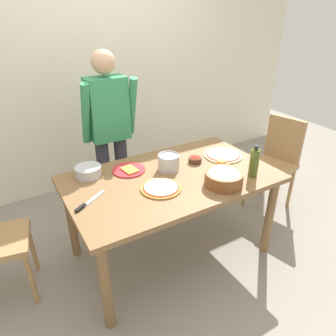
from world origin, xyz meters
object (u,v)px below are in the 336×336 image
object	(u,v)px
pizza_raw_on_board	(223,155)
plate_with_slice	(129,170)
pizza_cooked_on_tray	(161,188)
chef_knife	(87,203)
mixing_bowl_steel	(88,171)
dining_table	(171,186)
cup_orange	(221,165)
small_sauce_bowl	(195,159)
person_cook	(110,129)
steel_pot	(169,162)
olive_oil_bottle	(254,163)
chair_wooden_right	(276,159)
popcorn_bowl	(224,177)

from	to	relation	value
pizza_raw_on_board	plate_with_slice	distance (m)	0.84
pizza_cooked_on_tray	chef_knife	size ratio (longest dim) A/B	1.16
chef_knife	mixing_bowl_steel	bearing A→B (deg)	70.38
pizza_raw_on_board	pizza_cooked_on_tray	size ratio (longest dim) A/B	1.12
dining_table	cup_orange	world-z (taller)	cup_orange
pizza_raw_on_board	small_sauce_bowl	xyz separation A→B (m)	(-0.28, 0.02, 0.02)
person_cook	steel_pot	bearing A→B (deg)	-70.17
olive_oil_bottle	steel_pot	size ratio (longest dim) A/B	1.48
chair_wooden_right	chef_knife	world-z (taller)	chair_wooden_right
dining_table	chair_wooden_right	xyz separation A→B (m)	(1.32, 0.11, -0.13)
pizza_cooked_on_tray	steel_pot	xyz separation A→B (m)	(0.20, 0.23, 0.06)
steel_pot	chef_knife	xyz separation A→B (m)	(-0.71, -0.14, -0.06)
person_cook	plate_with_slice	xyz separation A→B (m)	(-0.05, -0.51, -0.17)
person_cook	steel_pot	xyz separation A→B (m)	(0.23, -0.65, -0.11)
plate_with_slice	dining_table	bearing A→B (deg)	-45.72
cup_orange	chef_knife	xyz separation A→B (m)	(-1.07, 0.08, -0.04)
plate_with_slice	chef_knife	world-z (taller)	plate_with_slice
pizza_raw_on_board	olive_oil_bottle	xyz separation A→B (m)	(-0.04, -0.40, 0.10)
popcorn_bowl	small_sauce_bowl	bearing A→B (deg)	85.60
pizza_raw_on_board	olive_oil_bottle	distance (m)	0.41
chair_wooden_right	cup_orange	bearing A→B (deg)	-166.57
popcorn_bowl	mixing_bowl_steel	world-z (taller)	popcorn_bowl
plate_with_slice	steel_pot	size ratio (longest dim) A/B	1.50
pizza_raw_on_board	popcorn_bowl	world-z (taller)	popcorn_bowl
small_sauce_bowl	cup_orange	xyz separation A→B (m)	(0.10, -0.22, 0.01)
pizza_cooked_on_tray	cup_orange	distance (m)	0.56
person_cook	popcorn_bowl	world-z (taller)	person_cook
person_cook	dining_table	bearing A→B (deg)	-75.55
chair_wooden_right	chef_knife	distance (m)	2.01
pizza_cooked_on_tray	small_sauce_bowl	world-z (taller)	small_sauce_bowl
person_cook	pizza_cooked_on_tray	bearing A→B (deg)	-87.66
pizza_raw_on_board	plate_with_slice	size ratio (longest dim) A/B	1.28
plate_with_slice	small_sauce_bowl	world-z (taller)	small_sauce_bowl
chair_wooden_right	cup_orange	size ratio (longest dim) A/B	11.18
plate_with_slice	steel_pot	xyz separation A→B (m)	(0.28, -0.14, 0.06)
plate_with_slice	small_sauce_bowl	bearing A→B (deg)	-14.81
pizza_cooked_on_tray	olive_oil_bottle	distance (m)	0.73
olive_oil_bottle	steel_pot	xyz separation A→B (m)	(-0.50, 0.42, -0.05)
popcorn_bowl	dining_table	bearing A→B (deg)	131.66
olive_oil_bottle	chef_knife	size ratio (longest dim) A/B	1.00
chair_wooden_right	olive_oil_bottle	distance (m)	0.95
person_cook	mixing_bowl_steel	size ratio (longest dim) A/B	8.10
popcorn_bowl	chair_wooden_right	bearing A→B (deg)	21.08
pizza_cooked_on_tray	popcorn_bowl	size ratio (longest dim) A/B	1.06
dining_table	pizza_raw_on_board	world-z (taller)	pizza_raw_on_board
small_sauce_bowl	popcorn_bowl	bearing A→B (deg)	-94.40
small_sauce_bowl	mixing_bowl_steel	bearing A→B (deg)	165.13
person_cook	chair_wooden_right	size ratio (longest dim) A/B	1.71
chair_wooden_right	steel_pot	xyz separation A→B (m)	(-1.28, -0.00, 0.29)
chair_wooden_right	pizza_raw_on_board	size ratio (longest dim) A/B	2.85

